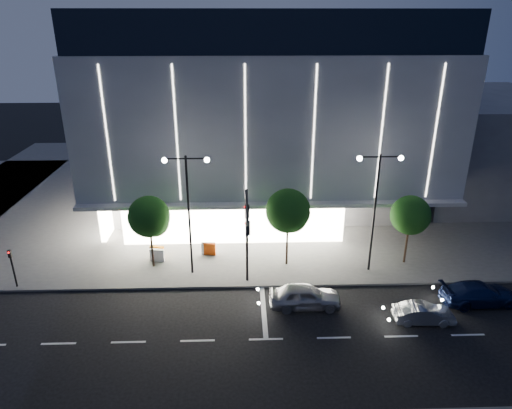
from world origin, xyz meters
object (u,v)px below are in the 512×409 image
(street_lamp_west, at_px, (188,199))
(traffic_mast, at_px, (247,227))
(tree_left, at_px, (150,219))
(street_lamp_east, at_px, (376,196))
(barrier_c, at_px, (209,249))
(tree_mid, at_px, (288,213))
(barrier_d, at_px, (208,248))
(car_second, at_px, (424,314))
(ped_signal_far, at_px, (12,264))
(barrier_a, at_px, (157,252))
(tree_right, at_px, (410,217))
(car_lead, at_px, (305,296))
(car_third, at_px, (479,294))
(barrier_b, at_px, (157,255))

(street_lamp_west, bearing_deg, traffic_mast, -33.65)
(tree_left, bearing_deg, street_lamp_west, -18.94)
(street_lamp_east, distance_m, barrier_c, 13.37)
(tree_mid, bearing_deg, street_lamp_east, -9.69)
(barrier_c, bearing_deg, street_lamp_east, -3.52)
(barrier_d, bearing_deg, car_second, -32.85)
(traffic_mast, bearing_deg, ped_signal_far, 175.85)
(tree_left, bearing_deg, barrier_a, 87.69)
(ped_signal_far, bearing_deg, street_lamp_west, 7.13)
(tree_right, height_order, barrier_d, tree_right)
(street_lamp_east, relative_size, car_second, 2.43)
(tree_left, distance_m, barrier_a, 3.61)
(street_lamp_west, xyz_separation_m, street_lamp_east, (13.00, 0.00, 0.00))
(tree_left, height_order, barrier_d, tree_left)
(tree_left, distance_m, car_lead, 12.35)
(tree_right, height_order, car_lead, tree_right)
(street_lamp_east, bearing_deg, tree_mid, 170.31)
(street_lamp_east, relative_size, car_lead, 1.95)
(barrier_a, height_order, barrier_d, same)
(ped_signal_far, bearing_deg, tree_left, 15.61)
(tree_left, relative_size, car_lead, 1.24)
(barrier_a, bearing_deg, barrier_d, 19.42)
(tree_left, bearing_deg, car_lead, -26.54)
(tree_left, distance_m, barrier_c, 5.49)
(street_lamp_east, xyz_separation_m, barrier_c, (-11.97, 2.67, -5.31))
(barrier_a, bearing_deg, car_lead, -18.87)
(car_third, relative_size, barrier_b, 4.57)
(street_lamp_west, relative_size, street_lamp_east, 1.00)
(barrier_b, bearing_deg, tree_right, 6.49)
(tree_left, bearing_deg, barrier_d, 23.19)
(tree_mid, xyz_separation_m, barrier_b, (-9.86, 0.76, -3.68))
(traffic_mast, xyz_separation_m, tree_mid, (3.03, 3.68, -0.69))
(ped_signal_far, bearing_deg, barrier_b, 19.67)
(tree_mid, bearing_deg, street_lamp_west, -171.74)
(barrier_a, distance_m, barrier_b, 0.51)
(car_second, xyz_separation_m, car_third, (4.39, 1.87, 0.12))
(ped_signal_far, bearing_deg, barrier_a, 22.63)
(street_lamp_east, height_order, tree_right, street_lamp_east)
(tree_right, bearing_deg, car_second, -100.00)
(street_lamp_west, distance_m, barrier_c, 6.03)
(barrier_c, bearing_deg, ped_signal_far, -153.21)
(car_second, height_order, barrier_a, car_second)
(car_third, distance_m, barrier_d, 19.45)
(tree_right, height_order, barrier_c, tree_right)
(car_lead, relative_size, barrier_c, 4.20)
(tree_left, relative_size, tree_right, 1.04)
(street_lamp_east, relative_size, barrier_d, 8.18)
(traffic_mast, relative_size, car_third, 1.41)
(street_lamp_east, bearing_deg, car_third, -34.92)
(ped_signal_far, distance_m, tree_mid, 19.35)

